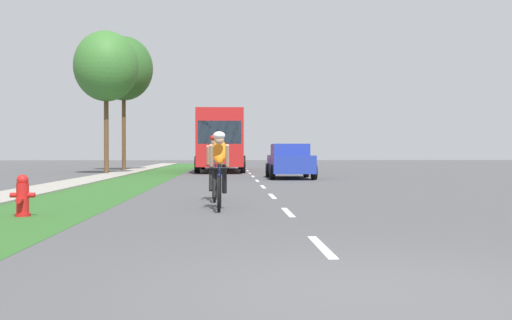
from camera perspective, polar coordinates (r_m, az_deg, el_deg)
ground_plane at (r=25.10m, az=0.07°, el=-1.91°), size 120.00×120.00×0.00m
grass_verge at (r=25.36m, az=-11.02°, el=-1.89°), size 2.55×70.00×0.01m
sidewalk_concrete at (r=25.73m, az=-15.50°, el=-1.86°), size 1.51×70.00×0.10m
lane_markings_center at (r=29.10m, az=-0.29°, el=-1.53°), size 0.12×53.49×0.01m
fire_hydrant_red at (r=11.88m, az=-20.90°, el=-3.15°), size 0.44×0.38×0.76m
cyclist_lead at (r=12.42m, az=-3.42°, el=-0.90°), size 0.42×1.72×1.58m
cyclist_trailing at (r=14.67m, az=-3.82°, el=-0.65°), size 0.42×1.72×1.58m
sedan_blue at (r=27.10m, az=3.18°, el=-0.08°), size 1.98×4.30×1.52m
bus_red at (r=37.46m, az=-3.28°, el=2.01°), size 2.78×11.60×3.48m
street_tree_near at (r=33.22m, az=-13.78°, el=8.44°), size 3.34×3.34×7.48m
street_tree_far at (r=39.42m, az=-12.21°, el=8.30°), size 3.62×3.62×8.36m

